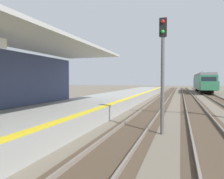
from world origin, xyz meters
TOP-DOWN VIEW (x-y plane):
  - station_platform at (-2.50, 16.00)m, footprint 5.00×80.00m
  - track_pair_nearest_platform at (1.90, 20.00)m, footprint 2.34×120.00m
  - track_pair_middle at (5.30, 20.00)m, footprint 2.34×120.00m
  - approaching_train at (8.70, 52.11)m, footprint 2.93×19.60m
  - rail_signal_post at (3.34, 14.13)m, footprint 0.32×0.34m

SIDE VIEW (x-z plane):
  - track_pair_nearest_platform at x=1.90m, z-range -0.03..0.13m
  - track_pair_middle at x=5.30m, z-range -0.03..0.13m
  - station_platform at x=-2.50m, z-range 0.00..0.90m
  - approaching_train at x=8.70m, z-range -0.20..4.56m
  - rail_signal_post at x=3.34m, z-range 0.59..5.79m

